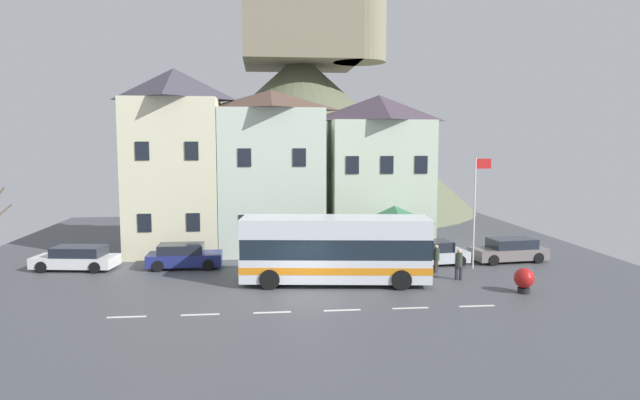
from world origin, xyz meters
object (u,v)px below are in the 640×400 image
Objects in this scene: bus_shelter at (394,216)px; public_bench at (402,249)px; flagpole at (476,204)px; parked_car_03 at (77,258)px; pedestrian_00 at (436,256)px; hilltop_castle at (301,126)px; townhouse_02 at (378,173)px; parked_car_00 at (184,256)px; harbour_buoy at (524,279)px; pedestrian_01 at (408,257)px; pedestrian_03 at (459,263)px; parked_car_02 at (433,253)px; townhouse_00 at (176,161)px; pedestrian_02 at (421,255)px; townhouse_01 at (271,171)px; transit_bus at (335,250)px; parked_car_01 at (509,250)px.

public_bench is at bearing 65.64° from bus_shelter.
flagpole reaches higher than public_bench.
pedestrian_00 is at bearing -179.47° from parked_car_03.
flagpole reaches higher than pedestrian_00.
pedestrian_00 is (5.34, -30.66, -7.95)m from hilltop_castle.
townhouse_02 is 1.62× the size of flagpole.
bus_shelter is 12.34m from parked_car_00.
public_bench is 9.72m from harbour_buoy.
hilltop_castle reaches higher than bus_shelter.
pedestrian_01 is at bearing -13.15° from parked_car_00.
townhouse_02 is 10.15m from pedestrian_03.
parked_car_00 is at bearing 170.55° from parked_car_02.
townhouse_02 reaches higher than bus_shelter.
townhouse_00 is 16.50m from pedestrian_01.
hilltop_castle reaches higher than flagpole.
townhouse_00 is at bearing 152.62° from pedestrian_00.
pedestrian_01 is (-2.08, -2.11, 0.24)m from parked_car_02.
parked_car_00 is 13.37m from public_bench.
hilltop_castle is at bearing 98.74° from pedestrian_02.
transit_bus is (3.05, -9.66, -3.58)m from townhouse_01.
townhouse_02 is (7.11, -0.72, -0.16)m from townhouse_01.
townhouse_01 is 11.98m from parked_car_02.
parked_car_03 is 24.04m from harbour_buoy.
parked_car_00 is at bearing -107.20° from hilltop_castle.
parked_car_02 is 2.45× the size of pedestrian_03.
parked_car_03 is at bearing 170.64° from parked_car_02.
townhouse_00 reaches higher than pedestrian_00.
parked_car_03 is 20.22m from pedestrian_00.
bus_shelter reaches higher than public_bench.
pedestrian_01 is 6.32m from harbour_buoy.
parked_car_03 is (-20.48, 0.78, -0.02)m from parked_car_02.
bus_shelter is 0.78× the size of parked_car_01.
parked_car_01 is 2.98× the size of pedestrian_00.
parked_car_00 is 16.87m from flagpole.
hilltop_castle is at bearing 104.51° from flagpole.
parked_car_01 is 4.51m from flagpole.
hilltop_castle is 37.11m from harbour_buoy.
pedestrian_01 reaches higher than parked_car_01.
pedestrian_03 is at bearing -35.30° from pedestrian_01.
flagpole is at bearing -177.10° from parked_car_03.
hilltop_castle reaches higher than harbour_buoy.
townhouse_01 is at bearing 132.41° from pedestrian_01.
pedestrian_01 reaches higher than parked_car_02.
townhouse_02 is 6.94× the size of pedestrian_02.
flagpole is at bearing 14.13° from pedestrian_00.
hilltop_castle is at bearing 103.10° from harbour_buoy.
parked_car_01 is (11.17, 4.18, -1.04)m from transit_bus.
parked_car_01 is (14.21, -5.48, -4.62)m from townhouse_01.
bus_shelter is 2.75m from pedestrian_02.
pedestrian_01 is at bearing 179.36° from parked_car_03.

